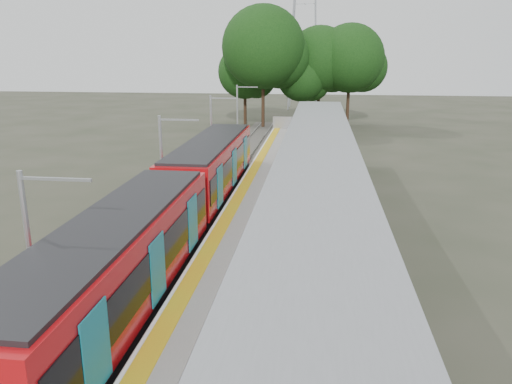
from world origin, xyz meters
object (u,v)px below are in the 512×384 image
info_pillar_near (285,239)px  info_pillar_far (295,208)px  bench_mid (324,193)px  bench_far (317,161)px  litter_bin (316,188)px  train (178,202)px  bench_near (315,279)px

info_pillar_near → info_pillar_far: size_ratio=1.04×
bench_mid → bench_far: size_ratio=1.10×
bench_far → info_pillar_near: size_ratio=0.73×
bench_mid → litter_bin: bearing=125.9°
train → info_pillar_near: (4.98, -3.36, -0.22)m
train → bench_mid: bearing=32.3°
info_pillar_near → train: bearing=160.3°
bench_far → info_pillar_near: info_pillar_near is taller
bench_mid → bench_far: bearing=110.5°
train → info_pillar_near: 6.01m
info_pillar_far → litter_bin: info_pillar_far is taller
info_pillar_far → bench_mid: bearing=56.0°
litter_bin → bench_mid: bearing=-71.8°
bench_near → info_pillar_far: bearing=104.4°
bench_near → litter_bin: 11.30m
train → bench_mid: train is taller
bench_near → bench_far: (-0.04, 17.94, -0.04)m
bench_near → info_pillar_near: bearing=119.8°
bench_near → bench_mid: 9.99m
bench_near → info_pillar_near: info_pillar_near is taller
bench_near → bench_far: bearing=96.0°
bench_mid → info_pillar_near: info_pillar_near is taller
bench_near → info_pillar_near: 2.80m
train → bench_near: size_ratio=18.40×
bench_far → info_pillar_far: (-0.93, -11.48, 0.31)m
info_pillar_near → bench_far: bearing=100.3°
info_pillar_near → litter_bin: info_pillar_near is taller
bench_near → info_pillar_near: (-1.13, 2.54, 0.31)m
train → info_pillar_near: size_ratio=14.37×
info_pillar_far → train: bearing=172.7°
bench_near → bench_mid: bearing=93.9°
info_pillar_near → info_pillar_far: bearing=102.0°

